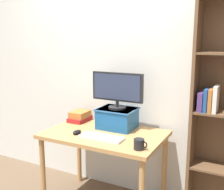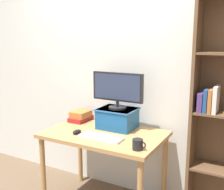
% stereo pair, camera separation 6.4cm
% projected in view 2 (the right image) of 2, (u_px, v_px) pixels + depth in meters
% --- Properties ---
extents(back_wall, '(7.00, 0.08, 2.60)m').
position_uv_depth(back_wall, '(126.00, 74.00, 2.99)').
color(back_wall, silver).
rests_on(back_wall, ground_plane).
extents(desk, '(1.13, 0.73, 0.78)m').
position_uv_depth(desk, '(104.00, 142.00, 2.72)').
color(desk, '#B7844C').
rests_on(desk, ground_plane).
extents(riser_box, '(0.37, 0.31, 0.20)m').
position_uv_depth(riser_box, '(117.00, 118.00, 2.82)').
color(riser_box, '#195189').
rests_on(riser_box, desk).
extents(computer_monitor, '(0.54, 0.18, 0.36)m').
position_uv_depth(computer_monitor, '(118.00, 89.00, 2.76)').
color(computer_monitor, black).
rests_on(computer_monitor, riser_box).
extents(keyboard, '(0.41, 0.14, 0.02)m').
position_uv_depth(keyboard, '(101.00, 137.00, 2.54)').
color(keyboard, silver).
rests_on(keyboard, desk).
extents(computer_mouse, '(0.06, 0.10, 0.04)m').
position_uv_depth(computer_mouse, '(77.00, 132.00, 2.67)').
color(computer_mouse, black).
rests_on(computer_mouse, desk).
extents(book_stack, '(0.17, 0.26, 0.11)m').
position_uv_depth(book_stack, '(81.00, 116.00, 3.08)').
color(book_stack, maroon).
rests_on(book_stack, desk).
extents(coffee_mug, '(0.12, 0.09, 0.09)m').
position_uv_depth(coffee_mug, '(138.00, 144.00, 2.27)').
color(coffee_mug, black).
rests_on(coffee_mug, desk).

